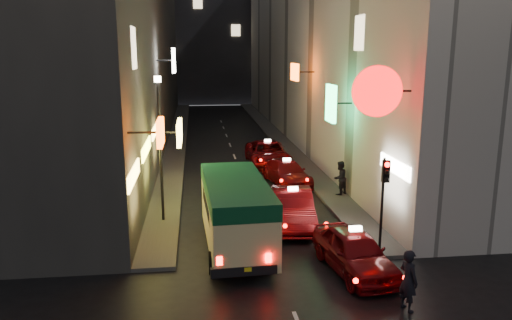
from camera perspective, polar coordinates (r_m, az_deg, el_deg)
name	(u,v)px	position (r m, az deg, el deg)	size (l,w,h in m)	color
building_left	(126,30)	(42.49, -14.60, 14.21)	(7.70, 52.00, 18.00)	#373532
building_right	(322,31)	(43.49, 7.50, 14.44)	(8.17, 52.00, 18.00)	beige
building_far	(212,24)	(74.27, -5.06, 15.19)	(30.00, 10.00, 22.00)	#333338
sidewalk_left	(177,139)	(42.80, -8.96, 2.43)	(1.50, 52.00, 0.15)	#44423F
sidewalk_right	(276,137)	(43.33, 2.35, 2.69)	(1.50, 52.00, 0.15)	#44423F
minibus	(236,206)	(18.71, -2.34, -5.33)	(2.46, 6.37, 2.71)	beige
taxi_near	(355,248)	(17.51, 11.21, -9.85)	(2.89, 5.59, 1.87)	#64070B
taxi_second	(293,205)	(21.57, 4.21, -5.17)	(2.90, 5.89, 1.98)	#64070B
taxi_third	(287,171)	(28.16, 3.52, -1.22)	(2.78, 5.14, 1.72)	#64070B
taxi_far	(268,152)	(32.69, 1.35, 0.96)	(2.34, 5.68, 1.98)	#64070B
pedestrian_crossing	(409,276)	(15.40, 17.05, -12.59)	(0.69, 0.44, 2.10)	black
pedestrian_sidewalk	(340,176)	(25.85, 9.56, -1.79)	(0.74, 0.46, 1.98)	black
traffic_light	(384,185)	(18.52, 14.47, -2.77)	(0.26, 0.43, 3.50)	black
lamp_post	(160,139)	(21.51, -10.90, 2.33)	(0.28, 0.28, 6.22)	black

